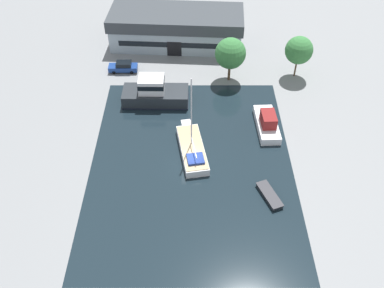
{
  "coord_description": "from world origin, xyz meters",
  "views": [
    {
      "loc": [
        0.08,
        -37.59,
        38.64
      ],
      "look_at": [
        0.0,
        2.54,
        1.0
      ],
      "focal_mm": 40.0,
      "sensor_mm": 36.0,
      "label": 1
    }
  ],
  "objects_px": {
    "parked_car": "(124,67)",
    "sailboat_moored": "(193,148)",
    "motor_cruiser": "(155,93)",
    "quay_tree_near_building": "(231,54)",
    "small_dinghy": "(270,195)",
    "quay_tree_by_water": "(300,50)",
    "cabin_boat": "(268,123)",
    "warehouse_building": "(177,27)"
  },
  "relations": [
    {
      "from": "parked_car",
      "to": "sailboat_moored",
      "type": "xyz_separation_m",
      "value": [
        11.03,
        -18.73,
        -0.21
      ]
    },
    {
      "from": "quay_tree_near_building",
      "to": "parked_car",
      "type": "height_order",
      "value": "quay_tree_near_building"
    },
    {
      "from": "motor_cruiser",
      "to": "small_dinghy",
      "type": "relative_size",
      "value": 2.14
    },
    {
      "from": "warehouse_building",
      "to": "cabin_boat",
      "type": "distance_m",
      "value": 26.55
    },
    {
      "from": "parked_car",
      "to": "cabin_boat",
      "type": "bearing_deg",
      "value": -124.13
    },
    {
      "from": "quay_tree_by_water",
      "to": "parked_car",
      "type": "relative_size",
      "value": 1.46
    },
    {
      "from": "sailboat_moored",
      "to": "motor_cruiser",
      "type": "bearing_deg",
      "value": 107.43
    },
    {
      "from": "quay_tree_near_building",
      "to": "cabin_boat",
      "type": "relative_size",
      "value": 0.94
    },
    {
      "from": "parked_car",
      "to": "motor_cruiser",
      "type": "distance_m",
      "value": 9.76
    },
    {
      "from": "parked_car",
      "to": "quay_tree_near_building",
      "type": "bearing_deg",
      "value": -98.6
    },
    {
      "from": "warehouse_building",
      "to": "parked_car",
      "type": "xyz_separation_m",
      "value": [
        -8.36,
        -9.08,
        -2.06
      ]
    },
    {
      "from": "warehouse_building",
      "to": "quay_tree_by_water",
      "type": "xyz_separation_m",
      "value": [
        18.97,
        -10.33,
        1.68
      ]
    },
    {
      "from": "warehouse_building",
      "to": "motor_cruiser",
      "type": "height_order",
      "value": "warehouse_building"
    },
    {
      "from": "parked_car",
      "to": "motor_cruiser",
      "type": "relative_size",
      "value": 0.48
    },
    {
      "from": "quay_tree_near_building",
      "to": "cabin_boat",
      "type": "distance_m",
      "value": 13.08
    },
    {
      "from": "warehouse_building",
      "to": "motor_cruiser",
      "type": "bearing_deg",
      "value": -95.58
    },
    {
      "from": "quay_tree_by_water",
      "to": "parked_car",
      "type": "distance_m",
      "value": 27.61
    },
    {
      "from": "quay_tree_near_building",
      "to": "motor_cruiser",
      "type": "relative_size",
      "value": 0.73
    },
    {
      "from": "sailboat_moored",
      "to": "motor_cruiser",
      "type": "height_order",
      "value": "sailboat_moored"
    },
    {
      "from": "quay_tree_near_building",
      "to": "quay_tree_by_water",
      "type": "xyz_separation_m",
      "value": [
        10.52,
        1.08,
        -0.1
      ]
    },
    {
      "from": "small_dinghy",
      "to": "sailboat_moored",
      "type": "bearing_deg",
      "value": 118.94
    },
    {
      "from": "quay_tree_near_building",
      "to": "sailboat_moored",
      "type": "bearing_deg",
      "value": -109.39
    },
    {
      "from": "parked_car",
      "to": "small_dinghy",
      "type": "xyz_separation_m",
      "value": [
        20.05,
        -26.27,
        -0.56
      ]
    },
    {
      "from": "small_dinghy",
      "to": "quay_tree_by_water",
      "type": "bearing_deg",
      "value": 52.61
    },
    {
      "from": "warehouse_building",
      "to": "quay_tree_near_building",
      "type": "bearing_deg",
      "value": -49.75
    },
    {
      "from": "quay_tree_near_building",
      "to": "motor_cruiser",
      "type": "distance_m",
      "value": 12.98
    },
    {
      "from": "quay_tree_by_water",
      "to": "motor_cruiser",
      "type": "height_order",
      "value": "quay_tree_by_water"
    },
    {
      "from": "quay_tree_near_building",
      "to": "small_dinghy",
      "type": "xyz_separation_m",
      "value": [
        3.24,
        -23.95,
        -4.4
      ]
    },
    {
      "from": "quay_tree_by_water",
      "to": "sailboat_moored",
      "type": "xyz_separation_m",
      "value": [
        -16.29,
        -17.48,
        -3.95
      ]
    },
    {
      "from": "small_dinghy",
      "to": "cabin_boat",
      "type": "bearing_deg",
      "value": 63.1
    },
    {
      "from": "sailboat_moored",
      "to": "small_dinghy",
      "type": "distance_m",
      "value": 11.76
    },
    {
      "from": "quay_tree_by_water",
      "to": "motor_cruiser",
      "type": "distance_m",
      "value": 22.99
    },
    {
      "from": "quay_tree_by_water",
      "to": "cabin_boat",
      "type": "height_order",
      "value": "quay_tree_by_water"
    },
    {
      "from": "sailboat_moored",
      "to": "cabin_boat",
      "type": "height_order",
      "value": "sailboat_moored"
    },
    {
      "from": "parked_car",
      "to": "sailboat_moored",
      "type": "bearing_deg",
      "value": -150.24
    },
    {
      "from": "sailboat_moored",
      "to": "motor_cruiser",
      "type": "distance_m",
      "value": 12.08
    },
    {
      "from": "quay_tree_near_building",
      "to": "small_dinghy",
      "type": "relative_size",
      "value": 1.56
    },
    {
      "from": "sailboat_moored",
      "to": "cabin_boat",
      "type": "xyz_separation_m",
      "value": [
        10.25,
        4.7,
        0.3
      ]
    },
    {
      "from": "quay_tree_by_water",
      "to": "parked_car",
      "type": "height_order",
      "value": "quay_tree_by_water"
    },
    {
      "from": "quay_tree_near_building",
      "to": "small_dinghy",
      "type": "height_order",
      "value": "quay_tree_near_building"
    },
    {
      "from": "motor_cruiser",
      "to": "cabin_boat",
      "type": "distance_m",
      "value": 16.84
    },
    {
      "from": "warehouse_building",
      "to": "sailboat_moored",
      "type": "height_order",
      "value": "sailboat_moored"
    }
  ]
}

